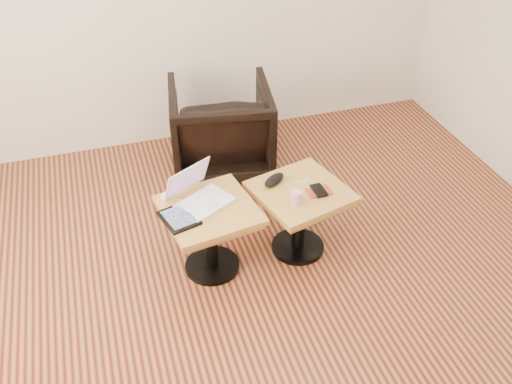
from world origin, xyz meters
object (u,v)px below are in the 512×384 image
object	(u,v)px
side_table_right	(300,205)
laptop	(199,195)
armchair	(221,128)
side_table_left	(210,223)
striped_cup	(296,198)

from	to	relation	value
side_table_right	laptop	xyz separation A→B (m)	(-0.61, 0.07, 0.16)
armchair	side_table_right	bearing A→B (deg)	111.33
side_table_left	striped_cup	xyz separation A→B (m)	(0.49, -0.12, 0.16)
laptop	armchair	world-z (taller)	same
armchair	striped_cup	bearing A→B (deg)	106.46
striped_cup	side_table_right	bearing A→B (deg)	56.82
striped_cup	armchair	world-z (taller)	armchair
laptop	side_table_right	bearing A→B (deg)	-36.38
side_table_right	armchair	xyz separation A→B (m)	(-0.23, 1.08, -0.01)
side_table_left	armchair	xyz separation A→B (m)	(0.35, 1.08, -0.01)
side_table_left	side_table_right	world-z (taller)	same
side_table_left	laptop	bearing A→B (deg)	105.79
side_table_right	armchair	bearing A→B (deg)	87.05
side_table_right	striped_cup	world-z (taller)	striped_cup
side_table_left	side_table_right	size ratio (longest dim) A/B	0.94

